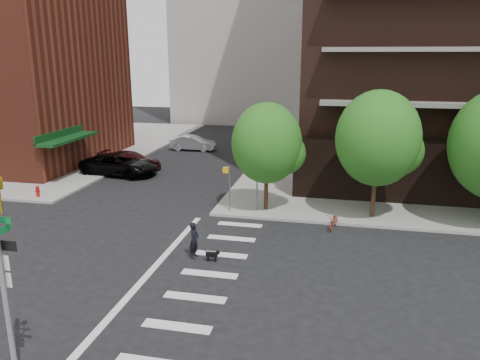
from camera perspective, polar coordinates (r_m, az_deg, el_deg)
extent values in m
plane|color=black|center=(20.94, -11.79, -10.38)|extent=(120.00, 120.00, 0.00)
cube|color=gray|center=(52.83, -26.05, 3.94)|extent=(31.00, 33.00, 0.15)
cube|color=silver|center=(16.67, -7.68, -17.28)|extent=(2.40, 0.50, 0.01)
cube|color=silver|center=(18.29, -5.50, -14.06)|extent=(2.40, 0.50, 0.01)
cube|color=silver|center=(19.98, -3.74, -11.36)|extent=(2.40, 0.50, 0.01)
cube|color=silver|center=(21.72, -2.27, -9.08)|extent=(2.40, 0.50, 0.01)
cube|color=silver|center=(23.50, -1.05, -7.13)|extent=(2.40, 0.50, 0.01)
cube|color=silver|center=(25.32, 0.00, -5.46)|extent=(2.40, 0.50, 0.01)
cube|color=silver|center=(20.75, -10.50, -10.54)|extent=(0.30, 13.00, 0.01)
cube|color=black|center=(42.89, 25.62, 4.56)|extent=(25.50, 25.50, 4.00)
cube|color=#0C3814|center=(36.33, -20.17, 4.75)|extent=(1.40, 6.00, 0.20)
cylinder|color=#301E11|center=(27.07, 3.20, -1.22)|extent=(0.24, 0.24, 2.30)
sphere|color=#235B19|center=(26.43, 3.28, 4.51)|extent=(4.00, 4.00, 4.00)
cylinder|color=#301E11|center=(26.80, 15.97, -1.64)|extent=(0.24, 0.24, 2.60)
sphere|color=#235B19|center=(26.11, 16.46, 4.89)|extent=(4.50, 4.50, 4.50)
cylinder|color=slate|center=(14.12, -26.96, -10.66)|extent=(0.16, 0.16, 6.00)
cube|color=#0A5926|center=(13.53, -27.14, -5.58)|extent=(0.02, 0.75, 0.18)
cube|color=black|center=(13.86, -27.09, -7.09)|extent=(0.90, 0.02, 0.28)
cube|color=silver|center=(14.05, -26.85, -8.99)|extent=(0.32, 0.02, 0.42)
cube|color=silver|center=(14.24, -26.61, -10.83)|extent=(0.32, 0.02, 0.42)
cylinder|color=slate|center=(26.74, -1.27, -1.07)|extent=(0.10, 0.10, 2.60)
cube|color=gold|center=(26.51, -1.71, 1.24)|extent=(0.32, 0.25, 0.32)
cylinder|color=slate|center=(26.97, 2.08, -1.38)|extent=(0.08, 0.08, 2.20)
cube|color=gold|center=(26.59, 2.04, 0.39)|extent=(0.64, 0.02, 0.64)
cylinder|color=#A50C0C|center=(32.23, -23.43, -1.38)|extent=(0.22, 0.22, 0.60)
sphere|color=#A50C0C|center=(32.15, -23.48, -0.85)|extent=(0.24, 0.24, 0.24)
imported|color=black|center=(36.55, -14.46, 1.84)|extent=(3.30, 6.14, 1.64)
imported|color=#3A0F10|center=(38.25, -13.18, 2.33)|extent=(2.05, 4.93, 1.42)
imported|color=silver|center=(44.93, -5.75, 4.51)|extent=(1.56, 4.32, 1.42)
imported|color=#9D3225|center=(25.14, 11.36, -4.93)|extent=(0.87, 1.65, 0.83)
imported|color=black|center=(21.22, -5.62, -7.30)|extent=(0.65, 0.46, 1.67)
cube|color=black|center=(20.97, -3.48, -9.05)|extent=(0.51, 0.17, 0.20)
cube|color=black|center=(20.86, -2.73, -8.82)|extent=(0.15, 0.12, 0.15)
cylinder|color=black|center=(21.07, -3.02, -9.57)|extent=(0.05, 0.05, 0.22)
cylinder|color=black|center=(21.06, -3.91, -9.60)|extent=(0.05, 0.05, 0.22)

